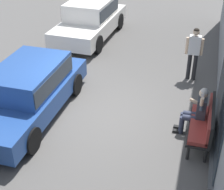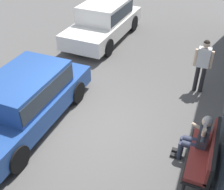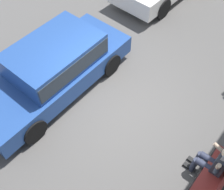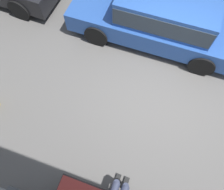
{
  "view_description": "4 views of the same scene",
  "coord_description": "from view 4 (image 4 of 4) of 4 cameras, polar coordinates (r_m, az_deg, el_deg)",
  "views": [
    {
      "loc": [
        7.47,
        2.6,
        5.3
      ],
      "look_at": [
        0.65,
        0.65,
        1.05
      ],
      "focal_mm": 55.0,
      "sensor_mm": 36.0,
      "label": 1
    },
    {
      "loc": [
        5.09,
        2.6,
        5.04
      ],
      "look_at": [
        -0.01,
        0.54,
        1.15
      ],
      "focal_mm": 45.0,
      "sensor_mm": 36.0,
      "label": 2
    },
    {
      "loc": [
        3.36,
        2.6,
        5.96
      ],
      "look_at": [
        0.52,
        0.25,
        1.21
      ],
      "focal_mm": 45.0,
      "sensor_mm": 36.0,
      "label": 3
    },
    {
      "loc": [
        0.29,
        2.6,
        4.87
      ],
      "look_at": [
        0.91,
        0.83,
        0.84
      ],
      "focal_mm": 35.0,
      "sensor_mm": 36.0,
      "label": 4
    }
  ],
  "objects": [
    {
      "name": "ground_plane",
      "position": [
        5.53,
        11.86,
        0.86
      ],
      "size": [
        60.0,
        60.0,
        0.0
      ],
      "primitive_type": "plane",
      "color": "#565451"
    },
    {
      "name": "parked_car_mid",
      "position": [
        5.96,
        12.91,
        19.81
      ],
      "size": [
        4.48,
        1.83,
        1.41
      ],
      "color": "#23478E",
      "rests_on": "ground_plane"
    }
  ]
}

